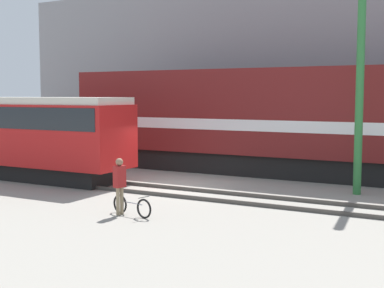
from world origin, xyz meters
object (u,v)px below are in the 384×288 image
at_px(utility_pole_left, 360,75).
at_px(freight_locomotive, 291,120).
at_px(bicycle, 132,206).
at_px(streetcar, 23,132).
at_px(person, 120,180).

bearing_deg(utility_pole_left, freight_locomotive, 139.14).
distance_m(freight_locomotive, bicycle, 10.49).
relative_size(bicycle, utility_pole_left, 0.19).
bearing_deg(streetcar, freight_locomotive, 31.52).
bearing_deg(streetcar, utility_pole_left, 12.76).
distance_m(bicycle, utility_pole_left, 9.67).
xyz_separation_m(freight_locomotive, utility_pole_left, (3.62, -3.13, 1.86)).
relative_size(streetcar, person, 5.93).
relative_size(streetcar, bicycle, 6.37).
height_order(streetcar, person, streetcar).
height_order(freight_locomotive, utility_pole_left, utility_pole_left).
bearing_deg(person, bicycle, 9.05).
height_order(streetcar, utility_pole_left, utility_pole_left).
height_order(freight_locomotive, person, freight_locomotive).
height_order(person, utility_pole_left, utility_pole_left).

